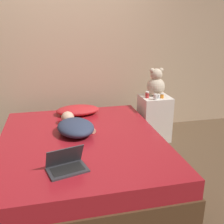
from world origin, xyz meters
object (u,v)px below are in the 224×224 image
Objects in this scene: bottle_red at (147,95)px; person_lying at (75,126)px; laptop at (66,165)px; bottle_orange at (162,96)px; pillow at (78,110)px; bottle_white at (155,97)px; teddy_bear at (156,84)px; bottle_clear at (158,96)px.

person_lying is at bearing -152.39° from bottle_red.
bottle_red is at bearing 33.07° from laptop.
bottle_orange is at bearing -17.07° from bottle_red.
pillow is 1.42m from laptop.
bottle_red is (0.97, -0.06, 0.18)m from pillow.
pillow is 1.07m from bottle_white.
pillow is 0.99m from bottle_red.
person_lying is at bearing -151.80° from teddy_bear.
bottle_orange is (0.06, 0.01, 0.00)m from bottle_clear.
bottle_orange is (0.03, -0.16, -0.14)m from teddy_bear.
bottle_white is (1.13, 0.44, 0.15)m from person_lying.
bottle_clear is at bearing 10.30° from person_lying.
teddy_bear reaches higher than person_lying.
teddy_bear is 4.23× the size of bottle_red.
teddy_bear is 5.53× the size of bottle_orange.
bottle_white is 1.29× the size of bottle_clear.
bottle_red is (1.06, 0.56, 0.16)m from person_lying.
bottle_white is 0.86× the size of bottle_red.
bottle_red is at bearing -148.13° from teddy_bear.
bottle_red reaches higher than person_lying.
teddy_bear is 0.27m from bottle_white.
bottle_red is (-0.16, -0.10, -0.13)m from teddy_bear.
bottle_orange is 0.77× the size of bottle_red.
pillow is 9.19× the size of bottle_clear.
bottle_white is (1.04, -0.18, 0.17)m from pillow.
laptop reaches higher than pillow.
teddy_bear is (1.13, 0.04, 0.30)m from pillow.
bottle_orange is at bearing 6.61° from bottle_clear.
teddy_bear is 0.23m from bottle_red.
person_lying is 1.36m from bottle_orange.
bottle_clear is (-0.02, -0.17, -0.14)m from teddy_bear.
person_lying is 0.80m from laptop.
teddy_bear reaches higher than bottle_red.
bottle_clear reaches higher than person_lying.
pillow is 1.55× the size of laptop.
bottle_clear reaches higher than pillow.
bottle_clear is (1.20, 0.49, 0.14)m from person_lying.
pillow is 1.13m from bottle_clear.
bottle_clear is 0.15m from bottle_red.
pillow is 1.17m from teddy_bear.
person_lying is 1.21m from bottle_red.
person_lying reaches higher than pillow.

